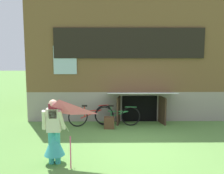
{
  "coord_description": "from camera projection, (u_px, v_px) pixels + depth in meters",
  "views": [
    {
      "loc": [
        -0.77,
        -7.48,
        2.85
      ],
      "look_at": [
        -0.69,
        0.79,
        1.71
      ],
      "focal_mm": 42.76,
      "sensor_mm": 36.0,
      "label": 1
    }
  ],
  "objects": [
    {
      "name": "bicycle_green",
      "position": [
        117.0,
        116.0,
        10.13
      ],
      "size": [
        1.72,
        0.16,
        0.78
      ],
      "rotation": [
        0.0,
        0.0,
        -0.07
      ],
      "color": "black",
      "rests_on": "ground_plane"
    },
    {
      "name": "ground_plane",
      "position": [
        136.0,
        148.0,
        7.81
      ],
      "size": [
        60.0,
        60.0,
        0.0
      ],
      "primitive_type": "plane",
      "color": "#56843D"
    },
    {
      "name": "person",
      "position": [
        54.0,
        137.0,
        6.67
      ],
      "size": [
        0.61,
        0.53,
        1.65
      ],
      "rotation": [
        0.0,
        0.0,
        0.41
      ],
      "color": "teal",
      "rests_on": "ground_plane"
    },
    {
      "name": "wooden_crate",
      "position": [
        109.0,
        123.0,
        9.79
      ],
      "size": [
        0.37,
        0.32,
        0.42
      ],
      "primitive_type": "cube",
      "color": "#4C331E",
      "rests_on": "ground_plane"
    },
    {
      "name": "log_house",
      "position": [
        125.0,
        53.0,
        13.09
      ],
      "size": [
        8.12,
        6.55,
        5.45
      ],
      "color": "gray",
      "rests_on": "ground_plane"
    },
    {
      "name": "kite",
      "position": [
        59.0,
        120.0,
        5.99
      ],
      "size": [
        1.16,
        1.24,
        1.59
      ],
      "color": "#E54C7F",
      "rests_on": "ground_plane"
    },
    {
      "name": "bicycle_red",
      "position": [
        91.0,
        115.0,
        10.15
      ],
      "size": [
        1.68,
        0.63,
        0.8
      ],
      "rotation": [
        0.0,
        0.0,
        0.34
      ],
      "color": "black",
      "rests_on": "ground_plane"
    }
  ]
}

